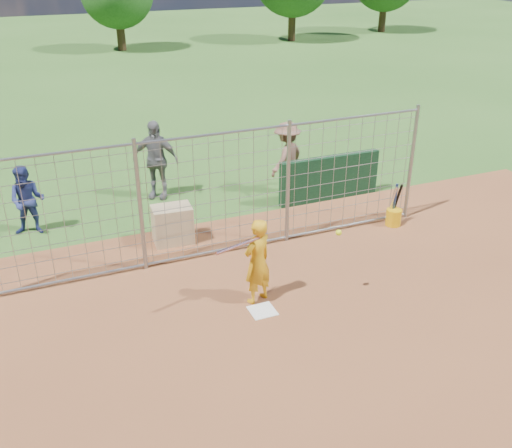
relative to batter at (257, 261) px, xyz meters
name	(u,v)px	position (x,y,z in m)	size (l,w,h in m)	color
ground	(258,305)	(-0.05, -0.15, -0.78)	(100.00, 100.00, 0.00)	#2D591E
infield_dirt	(348,426)	(-0.05, -3.15, -0.78)	(18.00, 18.00, 0.00)	brown
home_plate	(262,311)	(-0.05, -0.35, -0.77)	(0.43, 0.43, 0.02)	silver
dugout_wall	(329,178)	(3.35, 3.45, -0.23)	(2.60, 0.20, 1.10)	#11381E
batter	(257,261)	(0.00, 0.00, 0.00)	(0.57, 0.37, 1.56)	orange
bystander_a	(28,201)	(-3.46, 4.27, -0.02)	(0.74, 0.58, 1.53)	navy
bystander_b	(155,160)	(-0.48, 5.20, 0.19)	(1.14, 0.47, 1.94)	slate
bystander_c	(287,158)	(2.58, 4.26, 0.12)	(1.17, 0.67, 1.80)	brown
equipment_bin	(173,225)	(-0.77, 2.71, -0.38)	(0.80, 0.55, 0.80)	tan
equipment_in_play	(263,242)	(0.00, -0.25, 0.49)	(2.16, 0.49, 0.13)	silver
bucket_with_bats	(394,215)	(3.95, 1.61, -0.54)	(0.34, 0.37, 0.98)	#E2A50B
backstop_fence	(218,196)	(-0.05, 1.85, 0.48)	(9.08, 0.08, 2.60)	gray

